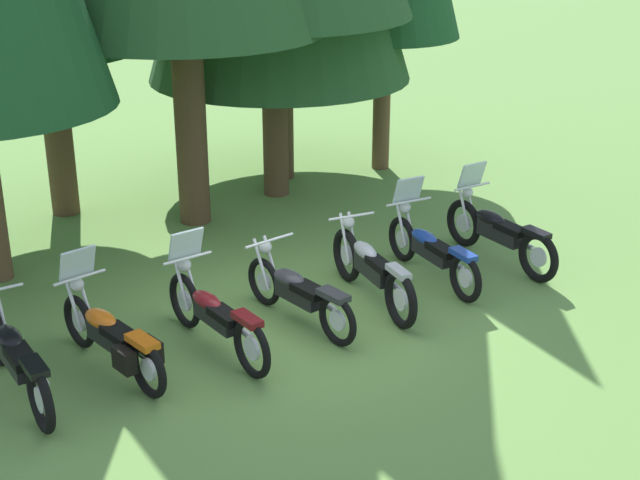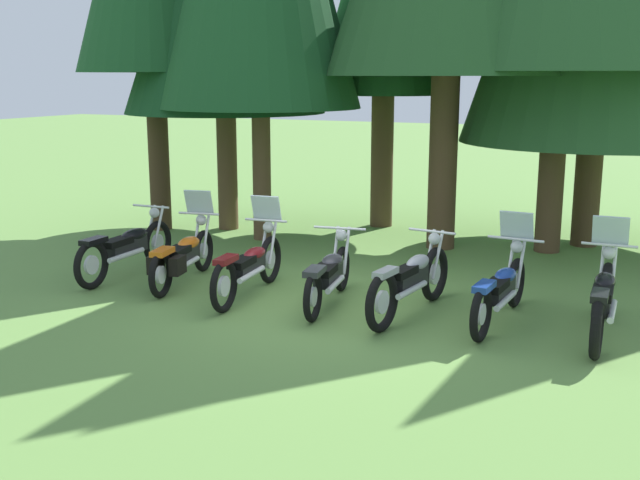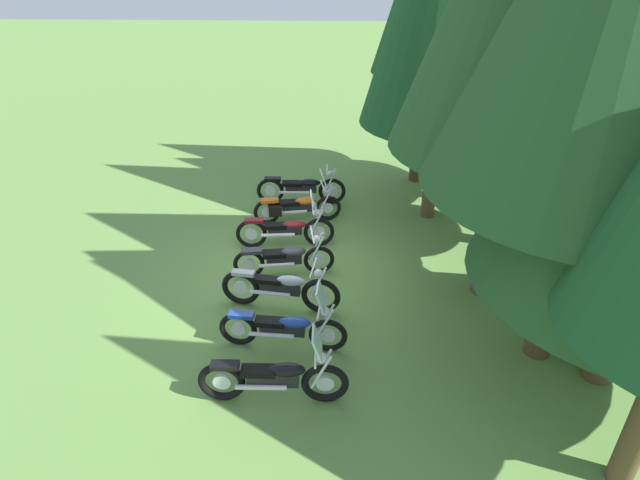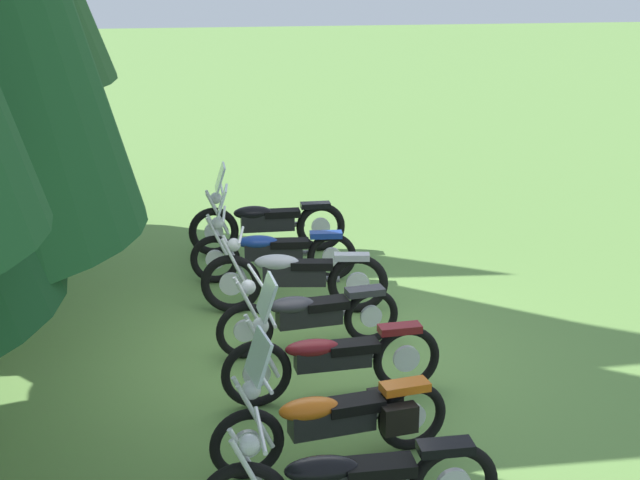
{
  "view_description": "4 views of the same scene",
  "coord_description": "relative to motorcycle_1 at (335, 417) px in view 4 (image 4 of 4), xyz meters",
  "views": [
    {
      "loc": [
        -5.29,
        -9.27,
        5.45
      ],
      "look_at": [
        0.69,
        0.52,
        0.83
      ],
      "focal_mm": 51.81,
      "sensor_mm": 36.0,
      "label": 1
    },
    {
      "loc": [
        4.14,
        -9.27,
        3.11
      ],
      "look_at": [
        -0.24,
        0.29,
        0.83
      ],
      "focal_mm": 42.83,
      "sensor_mm": 36.0,
      "label": 2
    },
    {
      "loc": [
        9.42,
        1.09,
        6.32
      ],
      "look_at": [
        -0.51,
        0.7,
        0.57
      ],
      "focal_mm": 29.39,
      "sensor_mm": 36.0,
      "label": 3
    },
    {
      "loc": [
        -9.83,
        1.18,
        4.55
      ],
      "look_at": [
        1.06,
        -0.3,
        0.99
      ],
      "focal_mm": 53.0,
      "sensor_mm": 36.0,
      "label": 4
    }
  ],
  "objects": [
    {
      "name": "ground_plane",
      "position": [
        2.41,
        -0.03,
        -0.46
      ],
      "size": [
        80.0,
        80.0,
        0.0
      ],
      "primitive_type": "plane",
      "color": "#608C42"
    },
    {
      "name": "motorcycle_5",
      "position": [
        4.75,
        0.16,
        -0.0
      ],
      "size": [
        0.75,
        2.27,
        1.35
      ],
      "rotation": [
        0.0,
        0.0,
        1.5
      ],
      "color": "black",
      "rests_on": "ground_plane"
    },
    {
      "name": "motorcycle_3",
      "position": [
        2.44,
        -0.06,
        -0.02
      ],
      "size": [
        0.76,
        2.15,
        0.98
      ],
      "rotation": [
        0.0,
        0.0,
        1.72
      ],
      "color": "black",
      "rests_on": "ground_plane"
    },
    {
      "name": "motorcycle_2",
      "position": [
        1.24,
        -0.13,
        0.01
      ],
      "size": [
        0.67,
        2.29,
        1.37
      ],
      "rotation": [
        0.0,
        0.0,
        1.66
      ],
      "color": "black",
      "rests_on": "ground_plane"
    },
    {
      "name": "motorcycle_6",
      "position": [
        5.98,
        0.14,
        0.02
      ],
      "size": [
        0.68,
        2.34,
        1.38
      ],
      "rotation": [
        0.0,
        0.0,
        1.59
      ],
      "color": "black",
      "rests_on": "ground_plane"
    },
    {
      "name": "motorcycle_1",
      "position": [
        0.0,
        0.0,
        0.0
      ],
      "size": [
        0.82,
        2.21,
        1.35
      ],
      "rotation": [
        0.0,
        0.0,
        1.75
      ],
      "color": "black",
      "rests_on": "ground_plane"
    },
    {
      "name": "motorcycle_4",
      "position": [
        3.61,
        -0.01,
        0.01
      ],
      "size": [
        0.69,
        2.35,
        1.04
      ],
      "rotation": [
        0.0,
        0.0,
        1.44
      ],
      "color": "black",
      "rests_on": "ground_plane"
    }
  ]
}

